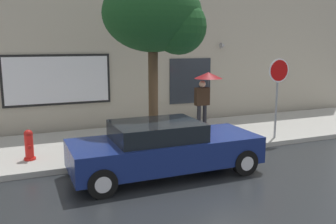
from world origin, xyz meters
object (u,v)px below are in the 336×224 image
object	(u,v)px
parked_car	(164,148)
stop_sign	(278,82)
pedestrian_with_umbrella	(206,84)
fire_hydrant	(29,145)
street_tree	(158,17)

from	to	relation	value
parked_car	stop_sign	bearing A→B (deg)	17.07
parked_car	stop_sign	world-z (taller)	stop_sign
parked_car	pedestrian_with_umbrella	xyz separation A→B (m)	(2.95, 3.32, 1.09)
pedestrian_with_umbrella	stop_sign	size ratio (longest dim) A/B	0.79
fire_hydrant	stop_sign	distance (m)	7.65
pedestrian_with_umbrella	street_tree	size ratio (longest dim) A/B	0.42
pedestrian_with_umbrella	street_tree	world-z (taller)	street_tree
fire_hydrant	stop_sign	bearing A→B (deg)	-4.79
stop_sign	pedestrian_with_umbrella	bearing A→B (deg)	128.09
street_tree	stop_sign	xyz separation A→B (m)	(3.90, -0.47, -1.93)
parked_car	fire_hydrant	world-z (taller)	parked_car
fire_hydrant	street_tree	distance (m)	4.91
fire_hydrant	stop_sign	size ratio (longest dim) A/B	0.32
parked_car	pedestrian_with_umbrella	world-z (taller)	pedestrian_with_umbrella
parked_car	fire_hydrant	xyz separation A→B (m)	(-3.02, 2.00, -0.12)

